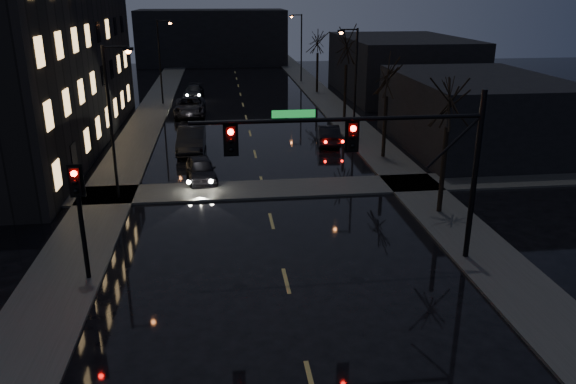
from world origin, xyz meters
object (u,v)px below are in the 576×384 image
object	(u,v)px
oncoming_car_c	(190,107)
oncoming_car_b	(191,139)
oncoming_car_a	(201,169)
lead_car	(328,134)
oncoming_car_d	(194,91)

from	to	relation	value
oncoming_car_c	oncoming_car_b	bearing A→B (deg)	-87.27
oncoming_car_a	lead_car	size ratio (longest dim) A/B	0.94
oncoming_car_a	oncoming_car_d	bearing A→B (deg)	85.68
oncoming_car_d	oncoming_car_b	bearing A→B (deg)	-84.41
oncoming_car_d	lead_car	world-z (taller)	lead_car
oncoming_car_c	lead_car	world-z (taller)	oncoming_car_c
oncoming_car_a	lead_car	bearing A→B (deg)	32.60
oncoming_car_d	oncoming_car_c	bearing A→B (deg)	-86.06
oncoming_car_b	lead_car	distance (m)	9.82
oncoming_car_a	lead_car	world-z (taller)	lead_car
oncoming_car_a	oncoming_car_d	distance (m)	27.87
lead_car	oncoming_car_a	bearing A→B (deg)	46.38
oncoming_car_c	oncoming_car_a	bearing A→B (deg)	-85.84
oncoming_car_a	oncoming_car_b	size ratio (longest dim) A/B	0.79
oncoming_car_b	lead_car	world-z (taller)	oncoming_car_b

